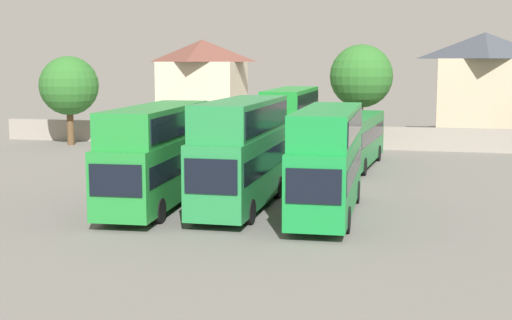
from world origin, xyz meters
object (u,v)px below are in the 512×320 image
at_px(bus_3, 328,156).
at_px(tree_left_of_lot, 69,86).
at_px(bus_6, 354,138).
at_px(house_terrace_centre, 483,85).
at_px(bus_2, 242,148).
at_px(tree_behind_wall, 361,76).
at_px(bus_1, 156,151).
at_px(bus_4, 237,135).
at_px(house_terrace_left, 203,86).
at_px(bus_5, 290,122).

height_order(bus_3, tree_left_of_lot, tree_left_of_lot).
distance_m(bus_6, house_terrace_centre, 21.92).
bearing_deg(bus_2, tree_behind_wall, 173.16).
xyz_separation_m(bus_3, tree_behind_wall, (-1.29, 28.01, 2.93)).
relative_size(bus_1, bus_4, 0.94).
xyz_separation_m(house_terrace_left, tree_left_of_lot, (-7.71, -11.79, 0.34)).
relative_size(bus_2, bus_4, 0.89).
distance_m(bus_1, house_terrace_left, 35.49).
bearing_deg(bus_5, bus_1, -14.27).
distance_m(bus_3, house_terrace_left, 38.29).
height_order(bus_4, house_terrace_centre, house_terrace_centre).
distance_m(bus_2, house_terrace_left, 36.08).
xyz_separation_m(bus_2, bus_4, (-4.28, 14.95, -0.98)).
bearing_deg(bus_3, tree_left_of_lot, -134.81).
distance_m(bus_2, bus_3, 4.20).
xyz_separation_m(house_terrace_left, house_terrace_centre, (25.63, 0.79, 0.25)).
bearing_deg(house_terrace_centre, bus_5, -124.21).
bearing_deg(bus_5, bus_2, 0.55).
height_order(bus_5, house_terrace_centre, house_terrace_centre).
relative_size(tree_left_of_lot, tree_behind_wall, 0.89).
distance_m(bus_5, house_terrace_centre, 23.95).
height_order(bus_1, bus_6, bus_1).
height_order(house_terrace_left, house_terrace_centre, house_terrace_centre).
relative_size(bus_1, bus_3, 1.03).
bearing_deg(bus_2, bus_1, -81.75).
xyz_separation_m(house_terrace_left, tree_behind_wall, (15.62, -6.29, 1.13)).
bearing_deg(tree_behind_wall, house_terrace_centre, 35.27).
xyz_separation_m(bus_6, tree_behind_wall, (-0.84, 12.63, 3.73)).
bearing_deg(bus_5, tree_left_of_lot, -111.33).
height_order(bus_2, bus_6, bus_2).
relative_size(bus_1, bus_5, 1.04).
relative_size(bus_2, house_terrace_left, 1.14).
xyz_separation_m(bus_5, bus_6, (4.25, 0.03, -0.92)).
xyz_separation_m(bus_4, bus_5, (3.74, -0.20, 0.96)).
distance_m(bus_3, house_terrace_centre, 36.22).
height_order(bus_1, bus_3, bus_3).
bearing_deg(bus_5, bus_4, -94.58).
distance_m(bus_5, tree_left_of_lot, 21.26).
distance_m(bus_4, bus_5, 3.86).
xyz_separation_m(bus_1, bus_2, (4.02, 0.64, 0.16)).
relative_size(bus_4, house_terrace_left, 1.29).
bearing_deg(bus_4, bus_3, 31.96).
xyz_separation_m(bus_3, bus_6, (-0.45, 15.39, -0.79)).
relative_size(bus_6, tree_left_of_lot, 1.52).
relative_size(house_terrace_centre, tree_left_of_lot, 1.28).
height_order(bus_5, tree_left_of_lot, tree_left_of_lot).
bearing_deg(tree_left_of_lot, bus_6, -16.43).
distance_m(bus_4, tree_left_of_lot, 17.87).
xyz_separation_m(bus_4, house_terrace_left, (-8.47, 18.76, 2.63)).
bearing_deg(bus_2, bus_4, -164.89).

